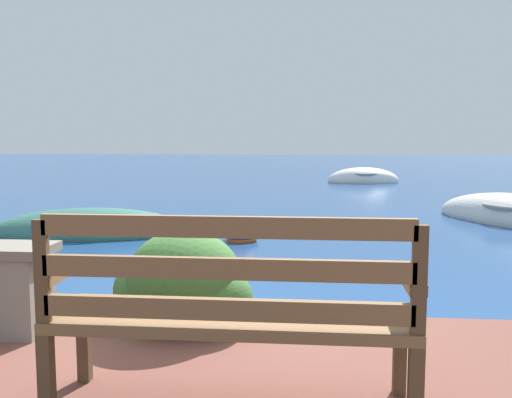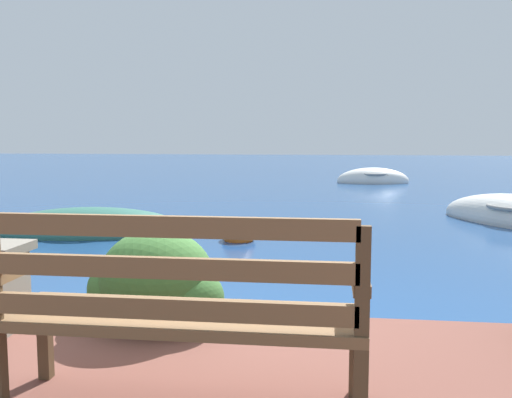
# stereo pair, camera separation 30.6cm
# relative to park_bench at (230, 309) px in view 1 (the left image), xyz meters

# --- Properties ---
(ground_plane) EXTENTS (80.00, 80.00, 0.00)m
(ground_plane) POSITION_rel_park_bench_xyz_m (-0.31, 1.48, -0.71)
(ground_plane) COLOR navy
(park_bench) EXTENTS (1.66, 0.48, 0.93)m
(park_bench) POSITION_rel_park_bench_xyz_m (0.00, 0.00, 0.00)
(park_bench) COLOR brown
(park_bench) RESTS_ON patio_terrace
(hedge_clump_left) EXTENTS (0.95, 0.68, 0.64)m
(hedge_clump_left) POSITION_rel_park_bench_xyz_m (-0.48, 1.15, -0.21)
(hedge_clump_left) COLOR #38662D
(hedge_clump_left) RESTS_ON patio_terrace
(rowboat_nearest) EXTENTS (3.01, 1.65, 0.70)m
(rowboat_nearest) POSITION_rel_park_bench_xyz_m (-2.91, 5.65, -0.64)
(rowboat_nearest) COLOR #336B5B
(rowboat_nearest) RESTS_ON ground_plane
(rowboat_far) EXTENTS (2.32, 1.25, 0.84)m
(rowboat_far) POSITION_rel_park_bench_xyz_m (2.01, 15.62, -0.63)
(rowboat_far) COLOR silver
(rowboat_far) RESTS_ON ground_plane
(mooring_buoy) EXTENTS (0.49, 0.49, 0.44)m
(mooring_buoy) POSITION_rel_park_bench_xyz_m (-0.60, 5.41, -0.63)
(mooring_buoy) COLOR orange
(mooring_buoy) RESTS_ON ground_plane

